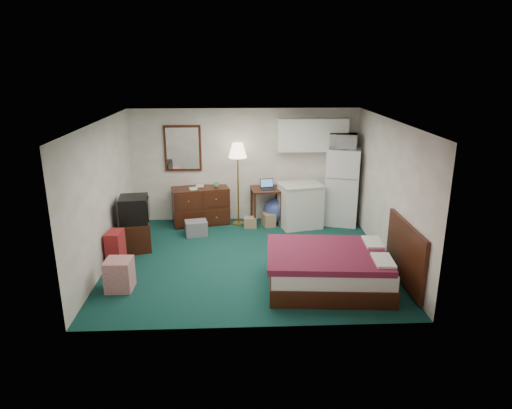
{
  "coord_description": "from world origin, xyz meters",
  "views": [
    {
      "loc": [
        -0.2,
        -7.66,
        3.45
      ],
      "look_at": [
        0.15,
        0.15,
        1.0
      ],
      "focal_mm": 32.0,
      "sensor_mm": 36.0,
      "label": 1
    }
  ],
  "objects_px": {
    "dresser": "(201,206)",
    "fridge": "(343,186)",
    "suitcase": "(116,249)",
    "floor_lamp": "(238,184)",
    "bed": "(329,269)",
    "tv_stand": "(135,236)",
    "kitchen_counter": "(300,206)",
    "desk": "(266,206)"
  },
  "relations": [
    {
      "from": "floor_lamp",
      "to": "desk",
      "type": "xyz_separation_m",
      "value": [
        0.61,
        0.02,
        -0.5
      ]
    },
    {
      "from": "kitchen_counter",
      "to": "tv_stand",
      "type": "relative_size",
      "value": 1.55
    },
    {
      "from": "tv_stand",
      "to": "suitcase",
      "type": "xyz_separation_m",
      "value": [
        -0.18,
        -0.74,
        0.05
      ]
    },
    {
      "from": "dresser",
      "to": "bed",
      "type": "relative_size",
      "value": 0.65
    },
    {
      "from": "fridge",
      "to": "desk",
      "type": "bearing_deg",
      "value": -164.39
    },
    {
      "from": "dresser",
      "to": "tv_stand",
      "type": "relative_size",
      "value": 2.03
    },
    {
      "from": "dresser",
      "to": "tv_stand",
      "type": "xyz_separation_m",
      "value": [
        -1.15,
        -1.42,
        -0.14
      ]
    },
    {
      "from": "floor_lamp",
      "to": "desk",
      "type": "height_order",
      "value": "floor_lamp"
    },
    {
      "from": "dresser",
      "to": "fridge",
      "type": "distance_m",
      "value": 3.15
    },
    {
      "from": "floor_lamp",
      "to": "fridge",
      "type": "bearing_deg",
      "value": -0.81
    },
    {
      "from": "kitchen_counter",
      "to": "tv_stand",
      "type": "xyz_separation_m",
      "value": [
        -3.32,
        -1.14,
        -0.19
      ]
    },
    {
      "from": "floor_lamp",
      "to": "kitchen_counter",
      "type": "distance_m",
      "value": 1.43
    },
    {
      "from": "dresser",
      "to": "desk",
      "type": "distance_m",
      "value": 1.44
    },
    {
      "from": "desk",
      "to": "kitchen_counter",
      "type": "bearing_deg",
      "value": -23.61
    },
    {
      "from": "dresser",
      "to": "kitchen_counter",
      "type": "height_order",
      "value": "kitchen_counter"
    },
    {
      "from": "dresser",
      "to": "fridge",
      "type": "xyz_separation_m",
      "value": [
        3.12,
        -0.09,
        0.43
      ]
    },
    {
      "from": "fridge",
      "to": "kitchen_counter",
      "type": "bearing_deg",
      "value": -151.5
    },
    {
      "from": "bed",
      "to": "fridge",
      "type": "bearing_deg",
      "value": 78.14
    },
    {
      "from": "floor_lamp",
      "to": "bed",
      "type": "distance_m",
      "value": 3.4
    },
    {
      "from": "floor_lamp",
      "to": "fridge",
      "type": "distance_m",
      "value": 2.29
    },
    {
      "from": "dresser",
      "to": "bed",
      "type": "height_order",
      "value": "dresser"
    },
    {
      "from": "fridge",
      "to": "dresser",
      "type": "bearing_deg",
      "value": -164.35
    },
    {
      "from": "desk",
      "to": "suitcase",
      "type": "height_order",
      "value": "desk"
    },
    {
      "from": "bed",
      "to": "suitcase",
      "type": "bearing_deg",
      "value": 169.82
    },
    {
      "from": "dresser",
      "to": "fridge",
      "type": "relative_size",
      "value": 0.72
    },
    {
      "from": "bed",
      "to": "kitchen_counter",
      "type": "bearing_deg",
      "value": 95.82
    },
    {
      "from": "fridge",
      "to": "suitcase",
      "type": "xyz_separation_m",
      "value": [
        -4.45,
        -2.07,
        -0.52
      ]
    },
    {
      "from": "fridge",
      "to": "suitcase",
      "type": "distance_m",
      "value": 4.94
    },
    {
      "from": "floor_lamp",
      "to": "kitchen_counter",
      "type": "height_order",
      "value": "floor_lamp"
    },
    {
      "from": "dresser",
      "to": "floor_lamp",
      "type": "relative_size",
      "value": 0.67
    },
    {
      "from": "tv_stand",
      "to": "suitcase",
      "type": "relative_size",
      "value": 0.92
    },
    {
      "from": "fridge",
      "to": "bed",
      "type": "height_order",
      "value": "fridge"
    },
    {
      "from": "floor_lamp",
      "to": "suitcase",
      "type": "height_order",
      "value": "floor_lamp"
    },
    {
      "from": "fridge",
      "to": "tv_stand",
      "type": "xyz_separation_m",
      "value": [
        -4.27,
        -1.33,
        -0.57
      ]
    },
    {
      "from": "desk",
      "to": "fridge",
      "type": "relative_size",
      "value": 0.47
    },
    {
      "from": "desk",
      "to": "fridge",
      "type": "distance_m",
      "value": 1.73
    },
    {
      "from": "tv_stand",
      "to": "suitcase",
      "type": "distance_m",
      "value": 0.77
    },
    {
      "from": "tv_stand",
      "to": "kitchen_counter",
      "type": "bearing_deg",
      "value": 4.17
    },
    {
      "from": "dresser",
      "to": "kitchen_counter",
      "type": "bearing_deg",
      "value": -20.1
    },
    {
      "from": "floor_lamp",
      "to": "tv_stand",
      "type": "bearing_deg",
      "value": -145.47
    },
    {
      "from": "fridge",
      "to": "tv_stand",
      "type": "bearing_deg",
      "value": -145.37
    },
    {
      "from": "desk",
      "to": "tv_stand",
      "type": "distance_m",
      "value": 2.94
    }
  ]
}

